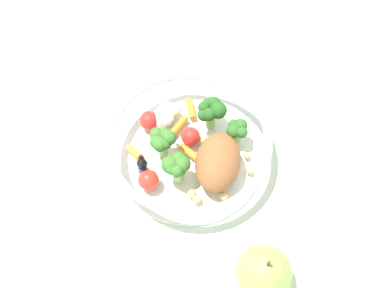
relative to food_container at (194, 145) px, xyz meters
name	(u,v)px	position (x,y,z in m)	size (l,w,h in m)	color
ground_plane	(197,166)	(0.02, -0.01, -0.03)	(2.40, 2.40, 0.00)	silver
food_container	(194,145)	(0.00, 0.00, 0.00)	(0.22, 0.22, 0.07)	white
loose_apple	(264,273)	(0.19, -0.03, 0.00)	(0.07, 0.07, 0.08)	#8CB74C
folded_napkin	(144,44)	(-0.22, 0.05, -0.03)	(0.12, 0.11, 0.01)	white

